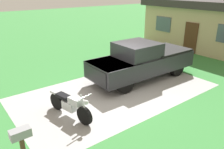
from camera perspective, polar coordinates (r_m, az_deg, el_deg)
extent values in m
plane|color=#39813D|center=(10.02, 1.20, -4.42)|extent=(80.00, 80.00, 0.00)
cube|color=#A4A4A4|center=(10.02, 1.20, -4.41)|extent=(4.82, 8.72, 0.01)
cylinder|color=black|center=(7.70, -7.02, -10.40)|extent=(0.67, 0.25, 0.66)
cylinder|color=black|center=(8.78, -13.90, -6.65)|extent=(0.67, 0.25, 0.66)
cube|color=silver|center=(8.19, -10.86, -7.81)|extent=(0.60, 0.37, 0.32)
cube|color=#B7BABF|center=(7.81, -9.39, -6.75)|extent=(0.56, 0.36, 0.24)
cube|color=black|center=(8.28, -12.30, -5.41)|extent=(0.64, 0.39, 0.12)
cube|color=#B7BABF|center=(8.61, -14.12, -4.47)|extent=(0.51, 0.29, 0.08)
cylinder|color=silver|center=(7.51, -7.15, -8.00)|extent=(0.34, 0.12, 0.77)
cylinder|color=silver|center=(7.36, -7.27, -5.83)|extent=(0.18, 0.69, 0.04)
sphere|color=silver|center=(7.35, -6.58, -7.09)|extent=(0.16, 0.16, 0.16)
cylinder|color=black|center=(9.78, 3.30, -2.42)|extent=(0.32, 0.85, 0.84)
cylinder|color=black|center=(10.99, -2.12, 0.37)|extent=(0.32, 0.85, 0.84)
cylinder|color=black|center=(12.17, 16.16, 1.63)|extent=(0.32, 0.85, 0.84)
cylinder|color=black|center=(13.16, 10.59, 3.61)|extent=(0.32, 0.85, 0.84)
cube|color=#28282D|center=(11.34, 7.76, 2.90)|extent=(2.12, 5.64, 0.80)
cube|color=#28282D|center=(10.10, 0.21, 2.56)|extent=(1.94, 1.94, 0.20)
cube|color=#28282D|center=(10.86, 6.42, 6.26)|extent=(1.84, 1.94, 0.70)
cube|color=#3F4C56|center=(10.38, 3.11, 5.08)|extent=(1.70, 0.20, 0.60)
cube|color=black|center=(12.35, 13.06, 5.30)|extent=(1.95, 2.44, 0.50)
cube|color=black|center=(9.72, -4.20, -0.17)|extent=(1.70, 0.14, 0.64)
cube|color=gray|center=(5.87, -22.36, -13.70)|extent=(0.26, 0.48, 0.22)
cube|color=tan|center=(18.76, 23.97, 10.86)|extent=(9.00, 5.00, 3.00)
cube|color=#383333|center=(18.57, 24.81, 16.14)|extent=(9.60, 5.60, 0.50)
cube|color=#4C2D19|center=(16.70, 19.39, 8.79)|extent=(1.00, 0.08, 2.10)
cube|color=#4C5966|center=(18.06, 12.93, 12.43)|extent=(1.40, 0.06, 1.10)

